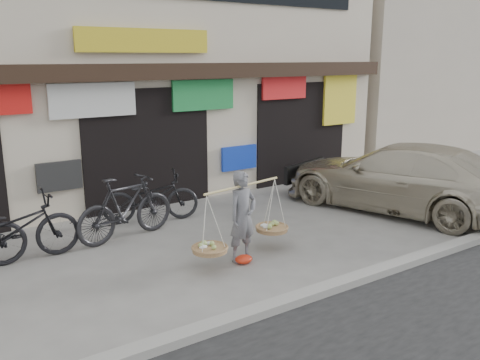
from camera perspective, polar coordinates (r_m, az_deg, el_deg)
ground at (r=8.97m, az=-0.76°, el=-8.34°), size 70.00×70.00×0.00m
kerb at (r=7.50m, az=7.81°, el=-12.60°), size 70.00×0.25×0.12m
shophouse_block at (r=14.14m, az=-15.53°, el=13.53°), size 14.00×6.32×7.00m
neighbor_east at (r=22.81m, az=18.92°, el=12.54°), size 12.00×7.00×6.40m
street_vendor at (r=8.51m, az=0.30°, el=-4.52°), size 1.99×0.81×1.54m
bike_1 at (r=9.76m, az=-12.70°, el=-3.04°), size 2.11×0.95×1.22m
bike_2 at (r=10.74m, az=-10.01°, el=-1.88°), size 2.10×1.27×1.04m
bike_3 at (r=9.20m, az=-24.29°, el=-5.16°), size 2.24×0.83×1.17m
suv at (r=11.86m, az=17.36°, el=0.33°), size 3.50×5.59×1.51m
red_bag at (r=8.58m, az=0.42°, el=-8.88°), size 0.31×0.25×0.14m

